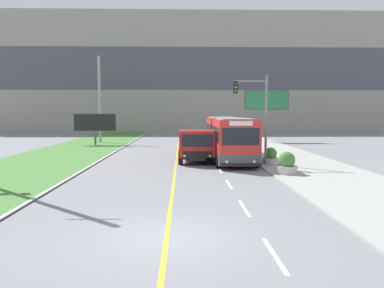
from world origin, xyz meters
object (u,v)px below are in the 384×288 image
traffic_light_mast (257,108)px  planter_round_second (271,157)px  billboard_large (266,102)px  planter_round_near (286,164)px  utility_pole_far (99,99)px  dump_truck (196,146)px  billboard_small (95,123)px  city_bus (228,138)px

traffic_light_mast → planter_round_second: (1.06, 0.34, -3.25)m
billboard_large → planter_round_near: (-4.28, -24.40, -4.16)m
utility_pole_far → traffic_light_mast: utility_pole_far is taller
dump_truck → planter_round_near: (4.92, -5.56, -0.56)m
traffic_light_mast → billboard_large: 21.26m
billboard_small → planter_round_near: billboard_small is taller
dump_truck → planter_round_near: 7.44m
utility_pole_far → planter_round_second: 25.41m
city_bus → utility_pole_far: 21.01m
traffic_light_mast → planter_round_second: 3.43m
city_bus → planter_round_near: size_ratio=10.05×
billboard_small → planter_round_near: bearing=-52.1°
billboard_large → traffic_light_mast: bearing=-104.4°
dump_truck → billboard_large: bearing=64.0°
billboard_large → planter_round_second: 21.10m
planter_round_near → planter_round_second: size_ratio=1.13×
city_bus → billboard_large: 18.28m
utility_pole_far → planter_round_second: utility_pole_far is taller
billboard_large → planter_round_near: 25.12m
billboard_small → planter_round_second: 22.01m
dump_truck → traffic_light_mast: bearing=-23.8°
planter_round_second → city_bus: bearing=125.0°
billboard_large → planter_round_second: (-4.20, -20.24, -4.22)m
utility_pole_far → traffic_light_mast: bearing=-53.4°
city_bus → planter_round_second: 4.43m
dump_truck → traffic_light_mast: 5.04m
city_bus → planter_round_second: (2.47, -3.53, -1.04)m
city_bus → billboard_small: (-12.96, 12.06, 0.78)m
traffic_light_mast → dump_truck: bearing=156.2°
city_bus → planter_round_near: 8.11m
billboard_small → planter_round_second: billboard_small is taller
utility_pole_far → planter_round_near: size_ratio=8.07×
utility_pole_far → planter_round_near: bearing=-56.4°
utility_pole_far → planter_round_near: utility_pole_far is taller
dump_truck → billboard_small: 17.65m
planter_round_second → billboard_large: bearing=78.3°
utility_pole_far → billboard_small: utility_pole_far is taller
billboard_large → billboard_small: billboard_large is taller
utility_pole_far → billboard_small: 4.72m
traffic_light_mast → city_bus: bearing=110.0°
dump_truck → planter_round_second: 5.23m
billboard_large → planter_round_second: billboard_large is taller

